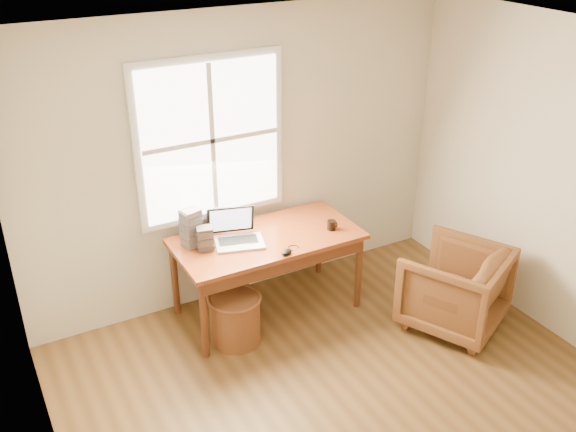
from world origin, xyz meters
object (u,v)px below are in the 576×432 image
at_px(laptop, 239,228).
at_px(coffee_mug, 331,225).
at_px(wicker_stool, 235,319).
at_px(cd_stack_a, 192,223).
at_px(armchair, 454,288).
at_px(desk, 267,239).

bearing_deg(laptop, coffee_mug, 6.06).
xyz_separation_m(laptop, coffee_mug, (0.82, -0.15, -0.11)).
xyz_separation_m(wicker_stool, cd_stack_a, (-0.11, 0.59, 0.67)).
xyz_separation_m(wicker_stool, laptop, (0.18, 0.26, 0.69)).
xyz_separation_m(armchair, cd_stack_a, (-1.87, 1.27, 0.51)).
relative_size(armchair, coffee_mug, 9.42).
relative_size(wicker_stool, cd_stack_a, 1.65).
xyz_separation_m(laptop, cd_stack_a, (-0.29, 0.32, -0.02)).
bearing_deg(desk, armchair, -35.92).
height_order(desk, armchair, desk).
distance_m(wicker_stool, coffee_mug, 1.16).
distance_m(laptop, cd_stack_a, 0.44).
bearing_deg(wicker_stool, cd_stack_a, 100.64).
bearing_deg(cd_stack_a, desk, -29.86).
bearing_deg(wicker_stool, coffee_mug, 6.64).
bearing_deg(laptop, armchair, -14.76).
bearing_deg(armchair, wicker_stool, -47.62).
bearing_deg(armchair, cd_stack_a, -60.60).
height_order(armchair, cd_stack_a, cd_stack_a).
distance_m(desk, coffee_mug, 0.58).
bearing_deg(coffee_mug, cd_stack_a, 140.51).
bearing_deg(coffee_mug, desk, 148.14).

